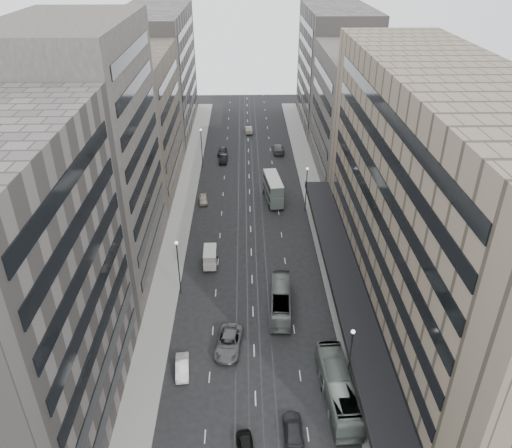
{
  "coord_description": "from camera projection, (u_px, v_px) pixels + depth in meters",
  "views": [
    {
      "loc": [
        -0.81,
        -42.11,
        41.96
      ],
      "look_at": [
        0.66,
        19.48,
        6.43
      ],
      "focal_mm": 35.0,
      "sensor_mm": 36.0,
      "label": 1
    }
  ],
  "objects": [
    {
      "name": "lamp_left_far",
      "position": [
        201.0,
        143.0,
        102.28
      ],
      "size": [
        0.44,
        0.44,
        8.32
      ],
      "color": "#262628",
      "rests_on": "ground"
    },
    {
      "name": "building_left_b",
      "position": [
        86.0,
        158.0,
        64.97
      ],
      "size": [
        15.0,
        26.0,
        34.0
      ],
      "primitive_type": "cube",
      "color": "#46423D",
      "rests_on": "ground"
    },
    {
      "name": "sedan_4",
      "position": [
        203.0,
        199.0,
        90.44
      ],
      "size": [
        1.91,
        4.03,
        1.33
      ],
      "primitive_type": "imported",
      "rotation": [
        0.0,
        0.0,
        0.09
      ],
      "color": "#B6AE97",
      "rests_on": "ground"
    },
    {
      "name": "building_right_mid",
      "position": [
        359.0,
        114.0,
        96.93
      ],
      "size": [
        15.0,
        28.0,
        24.0
      ],
      "primitive_type": "cube",
      "color": "#46423D",
      "rests_on": "ground"
    },
    {
      "name": "panel_van",
      "position": [
        210.0,
        257.0,
        72.79
      ],
      "size": [
        2.11,
        4.16,
        2.6
      ],
      "rotation": [
        0.0,
        0.0,
        0.02
      ],
      "color": "white",
      "rests_on": "ground"
    },
    {
      "name": "ground",
      "position": [
        254.0,
        357.0,
        57.45
      ],
      "size": [
        220.0,
        220.0,
        0.0
      ],
      "primitive_type": "plane",
      "color": "black",
      "rests_on": "ground"
    },
    {
      "name": "sidewalk_left",
      "position": [
        183.0,
        205.0,
        89.64
      ],
      "size": [
        4.0,
        125.0,
        0.15
      ],
      "primitive_type": "cube",
      "color": "gray",
      "rests_on": "ground"
    },
    {
      "name": "sedan_7",
      "position": [
        278.0,
        149.0,
        111.57
      ],
      "size": [
        2.41,
        5.86,
        1.7
      ],
      "primitive_type": "imported",
      "rotation": [
        0.0,
        0.0,
        3.14
      ],
      "color": "#565659",
      "rests_on": "ground"
    },
    {
      "name": "sedan_1",
      "position": [
        182.0,
        367.0,
        55.15
      ],
      "size": [
        1.83,
        4.24,
        1.36
      ],
      "primitive_type": "imported",
      "rotation": [
        0.0,
        0.0,
        0.1
      ],
      "color": "white",
      "rests_on": "ground"
    },
    {
      "name": "lamp_left_near",
      "position": [
        178.0,
        262.0,
        65.04
      ],
      "size": [
        0.44,
        0.44,
        8.32
      ],
      "color": "#262628",
      "rests_on": "ground"
    },
    {
      "name": "building_left_d",
      "position": [
        157.0,
        73.0,
        118.42
      ],
      "size": [
        15.0,
        38.0,
        28.0
      ],
      "primitive_type": "cube",
      "color": "slate",
      "rests_on": "ground"
    },
    {
      "name": "vw_microbus",
      "position": [
        328.0,
        374.0,
        53.62
      ],
      "size": [
        1.84,
        3.94,
        2.12
      ],
      "rotation": [
        0.0,
        0.0,
        0.01
      ],
      "color": "slate",
      "rests_on": "ground"
    },
    {
      "name": "department_store",
      "position": [
        439.0,
        208.0,
        57.36
      ],
      "size": [
        19.2,
        60.0,
        30.0
      ],
      "color": "#7A6E59",
      "rests_on": "ground"
    },
    {
      "name": "sedan_3",
      "position": [
        293.0,
        430.0,
        48.15
      ],
      "size": [
        1.96,
        4.71,
        1.36
      ],
      "primitive_type": "imported",
      "rotation": [
        0.0,
        0.0,
        3.13
      ],
      "color": "#252528",
      "rests_on": "ground"
    },
    {
      "name": "bus_far",
      "position": [
        281.0,
        300.0,
        64.14
      ],
      "size": [
        3.08,
        10.46,
        2.88
      ],
      "primitive_type": "imported",
      "rotation": [
        0.0,
        0.0,
        3.08
      ],
      "color": "gray",
      "rests_on": "ground"
    },
    {
      "name": "sedan_9",
      "position": [
        249.0,
        130.0,
        122.87
      ],
      "size": [
        1.9,
        4.73,
        1.53
      ],
      "primitive_type": "imported",
      "rotation": [
        0.0,
        0.0,
        3.2
      ],
      "color": "#A9A28C",
      "rests_on": "ground"
    },
    {
      "name": "lamp_right_near",
      "position": [
        350.0,
        353.0,
        50.72
      ],
      "size": [
        0.44,
        0.44,
        8.32
      ],
      "color": "#262628",
      "rests_on": "ground"
    },
    {
      "name": "sedan_2",
      "position": [
        229.0,
        343.0,
        58.23
      ],
      "size": [
        3.6,
        6.48,
        1.72
      ],
      "primitive_type": "imported",
      "rotation": [
        0.0,
        0.0,
        -0.13
      ],
      "color": "#58595B",
      "rests_on": "ground"
    },
    {
      "name": "sidewalk_right",
      "position": [
        316.0,
        204.0,
        90.14
      ],
      "size": [
        4.0,
        125.0,
        0.15
      ],
      "primitive_type": "cube",
      "color": "gray",
      "rests_on": "ground"
    },
    {
      "name": "lamp_right_far",
      "position": [
        307.0,
        184.0,
        85.36
      ],
      "size": [
        0.44,
        0.44,
        8.32
      ],
      "color": "#262628",
      "rests_on": "ground"
    },
    {
      "name": "building_left_c",
      "position": [
        131.0,
        124.0,
        90.6
      ],
      "size": [
        15.0,
        28.0,
        25.0
      ],
      "primitive_type": "cube",
      "color": "#685E51",
      "rests_on": "ground"
    },
    {
      "name": "sedan_8",
      "position": [
        222.0,
        151.0,
        110.51
      ],
      "size": [
        2.24,
        4.57,
        1.5
      ],
      "primitive_type": "imported",
      "rotation": [
        0.0,
        0.0,
        -0.11
      ],
      "color": "black",
      "rests_on": "ground"
    },
    {
      "name": "sedan_6",
      "position": [
        272.0,
        186.0,
        95.04
      ],
      "size": [
        2.41,
        4.99,
        1.37
      ],
      "primitive_type": "imported",
      "rotation": [
        0.0,
        0.0,
        3.17
      ],
      "color": "#B6B7B3",
      "rests_on": "ground"
    },
    {
      "name": "double_decker",
      "position": [
        273.0,
        189.0,
        90.06
      ],
      "size": [
        3.44,
        8.7,
        4.64
      ],
      "rotation": [
        0.0,
        0.0,
        0.12
      ],
      "color": "slate",
      "rests_on": "ground"
    },
    {
      "name": "building_right_far",
      "position": [
        335.0,
        69.0,
        121.91
      ],
      "size": [
        15.0,
        32.0,
        28.0
      ],
      "primitive_type": "cube",
      "color": "slate",
      "rests_on": "ground"
    },
    {
      "name": "sedan_5",
      "position": [
        223.0,
        159.0,
        106.77
      ],
      "size": [
        1.73,
        4.47,
        1.45
      ],
      "primitive_type": "imported",
      "rotation": [
        0.0,
        0.0,
        -0.04
      ],
      "color": "black",
      "rests_on": "ground"
    },
    {
      "name": "building_left_a",
      "position": [
        5.0,
        301.0,
        42.59
      ],
      "size": [
        15.0,
        28.0,
        30.0
      ],
      "primitive_type": "cube",
      "color": "slate",
      "rests_on": "ground"
    },
    {
      "name": "bus_near",
      "position": [
        338.0,
        388.0,
        51.39
      ],
      "size": [
        3.23,
        11.7,
        3.23
      ],
      "primitive_type": "imported",
      "rotation": [
        0.0,
        0.0,
        3.19
      ],
      "color": "gray",
      "rests_on": "ground"
    }
  ]
}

